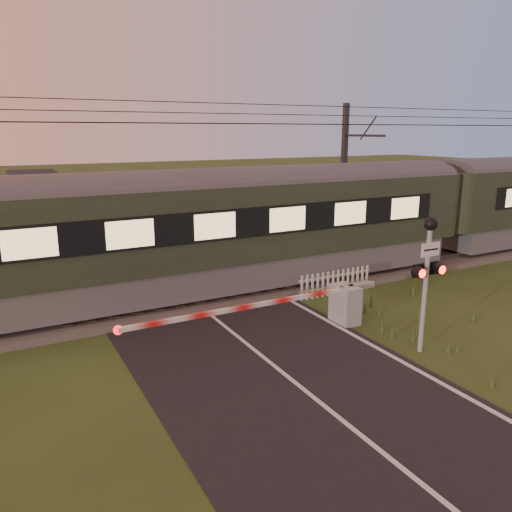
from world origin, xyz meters
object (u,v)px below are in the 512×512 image
crossing_signal (428,261)px  picket_fence (335,282)px  train (435,208)px  catenary_mast (345,179)px  boom_gate (334,304)px

crossing_signal → picket_fence: bearing=79.7°
train → catenary_mast: bearing=143.7°
crossing_signal → boom_gate: bearing=109.4°
train → picket_fence: train is taller
crossing_signal → catenary_mast: bearing=63.9°
train → crossing_signal: bearing=-138.5°
crossing_signal → picket_fence: 4.99m
crossing_signal → picket_fence: (0.82, 4.54, -1.88)m
boom_gate → crossing_signal: crossing_signal is taller
train → picket_fence: size_ratio=14.39×
boom_gate → catenary_mast: size_ratio=1.16×
catenary_mast → boom_gate: bearing=-129.2°
crossing_signal → catenary_mast: (4.25, 8.66, 1.02)m
boom_gate → catenary_mast: 8.51m
crossing_signal → catenary_mast: size_ratio=0.53×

